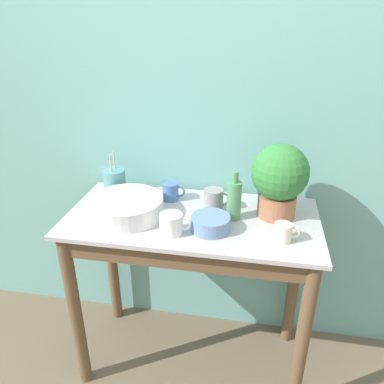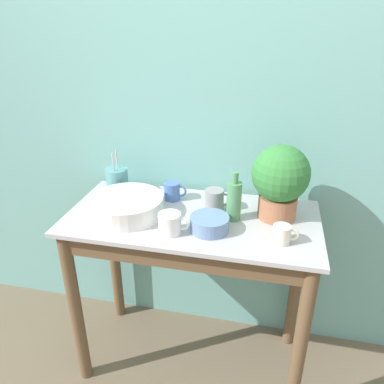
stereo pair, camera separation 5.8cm
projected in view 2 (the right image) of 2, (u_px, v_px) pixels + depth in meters
name	position (u px, v px, depth m)	size (l,w,h in m)	color
wall_back	(207.00, 128.00, 1.84)	(6.00, 0.05, 2.40)	#70ADA8
counter_table	(191.00, 258.00, 1.76)	(1.13, 0.56, 0.89)	brown
potted_plant	(280.00, 179.00, 1.60)	(0.25, 0.25, 0.33)	#A36647
bowl_wash_large	(127.00, 206.00, 1.68)	(0.33, 0.33, 0.09)	silver
bottle_tall	(234.00, 200.00, 1.62)	(0.06, 0.06, 0.22)	#4C8C59
mug_cream	(282.00, 234.00, 1.47)	(0.10, 0.07, 0.08)	beige
mug_blue	(173.00, 191.00, 1.82)	(0.11, 0.08, 0.09)	#4C70B7
mug_grey	(215.00, 200.00, 1.72)	(0.13, 0.09, 0.10)	gray
mug_white	(170.00, 223.00, 1.54)	(0.13, 0.10, 0.09)	white
bowl_small_blue	(209.00, 224.00, 1.56)	(0.17, 0.17, 0.06)	#6684B2
utensil_cup	(117.00, 181.00, 1.88)	(0.11, 0.11, 0.22)	#569399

